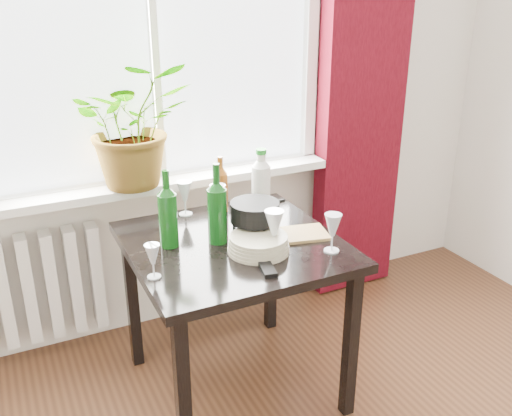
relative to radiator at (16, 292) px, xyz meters
name	(u,v)px	position (x,y,z in m)	size (l,w,h in m)	color
window	(151,15)	(0.75, 0.04, 1.22)	(1.72, 0.08, 1.62)	white
windowsill	(166,182)	(0.75, -0.03, 0.44)	(1.72, 0.20, 0.04)	white
curtain	(364,70)	(1.87, -0.06, 0.92)	(0.50, 0.12, 2.56)	#38050D
radiator	(16,292)	(0.00, 0.00, 0.00)	(0.80, 0.10, 0.55)	white
table	(234,261)	(0.85, -0.63, 0.27)	(0.85, 0.85, 0.74)	black
potted_plant	(133,124)	(0.61, -0.06, 0.76)	(0.52, 0.45, 0.58)	#20751F
wine_bottle_left	(168,208)	(0.60, -0.55, 0.52)	(0.08, 0.08, 0.33)	#0C410F
wine_bottle_right	(217,203)	(0.79, -0.60, 0.53)	(0.08, 0.08, 0.34)	#0B3B0F
bottle_amber	(221,184)	(0.93, -0.30, 0.49)	(0.07, 0.07, 0.27)	#71380C
cleaning_bottle	(261,180)	(1.10, -0.37, 0.51)	(0.09, 0.09, 0.31)	silver
wineglass_front_right	(274,231)	(0.96, -0.79, 0.45)	(0.08, 0.08, 0.18)	silver
wineglass_far_right	(332,232)	(1.17, -0.88, 0.44)	(0.07, 0.07, 0.17)	silver
wineglass_back_center	(218,202)	(0.88, -0.39, 0.45)	(0.07, 0.07, 0.17)	silver
wineglass_back_left	(185,198)	(0.77, -0.27, 0.44)	(0.07, 0.07, 0.17)	silver
wineglass_front_left	(153,261)	(0.47, -0.78, 0.43)	(0.06, 0.06, 0.14)	silver
plate_stack	(258,244)	(0.90, -0.76, 0.39)	(0.25, 0.25, 0.07)	#BCB89C
fondue_pot	(255,220)	(0.95, -0.63, 0.44)	(0.24, 0.21, 0.16)	black
tv_remote	(266,266)	(0.87, -0.89, 0.37)	(0.05, 0.16, 0.02)	black
cutting_board	(298,234)	(1.12, -0.70, 0.37)	(0.25, 0.16, 0.01)	#9E7D47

